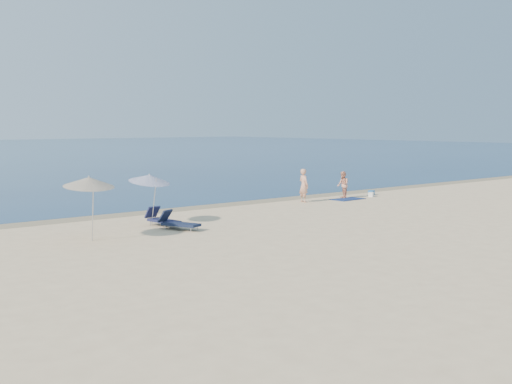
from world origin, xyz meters
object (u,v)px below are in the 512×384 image
Objects in this scene: person_left at (304,185)px; umbrella_near at (150,179)px; person_right at (343,185)px; blue_cooler at (371,193)px.

umbrella_near is (-10.65, -1.71, 1.06)m from person_left.
person_right is at bearing -3.58° from umbrella_near.
person_right is (3.05, -0.09, -0.14)m from person_left.
person_left reaches higher than blue_cooler.
umbrella_near reaches higher than blue_cooler.
umbrella_near is at bearing 167.23° from blue_cooler.
umbrella_near is at bearing -53.75° from person_right.
blue_cooler is at bearing 120.91° from person_right.
person_left is 5.70m from blue_cooler.
blue_cooler is at bearing -4.42° from umbrella_near.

